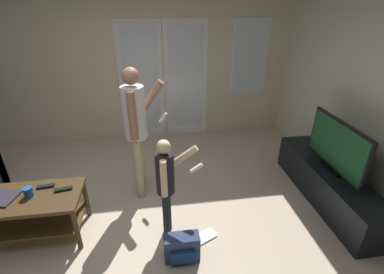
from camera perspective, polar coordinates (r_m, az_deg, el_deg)
The scene contains 13 objects.
ground_plane at distance 3.21m, azimuth -13.29°, elevation -19.39°, with size 5.60×4.97×0.02m, color beige.
wall_back_with_doors at distance 4.79m, azimuth -12.01°, elevation 14.69°, with size 5.60×0.09×2.72m.
coffee_table at distance 3.31m, azimuth -30.71°, elevation -12.53°, with size 1.05×0.55×0.51m.
tv_stand at distance 3.81m, azimuth 26.21°, elevation -8.85°, with size 0.43×1.78×0.44m.
flat_screen_tv at distance 3.56m, azimuth 27.86°, elevation -1.73°, with size 0.08×0.99×0.61m.
person_adult at distance 3.25m, azimuth -11.52°, elevation 2.70°, with size 0.51×0.44×1.63m.
person_child at distance 2.72m, azimuth -5.31°, elevation -9.12°, with size 0.48×0.30×1.13m.
backpack at distance 2.84m, azimuth -2.14°, elevation -21.98°, with size 0.34×0.19×0.27m.
loose_keyboard at distance 3.06m, azimuth 1.08°, elevation -20.73°, with size 0.45×0.31×0.02m.
laptop_closed at distance 3.34m, azimuth -34.91°, elevation -10.26°, with size 0.30×0.26×0.02m, color #302C34.
cup_near_edge at distance 3.20m, azimuth -30.83°, elevation -9.76°, with size 0.09×0.09×0.10m, color #1D4C94.
tv_remote_black at distance 3.15m, azimuth -25.10°, elevation -9.77°, with size 0.17×0.05×0.02m, color black.
dvd_remote_slim at distance 3.27m, azimuth -28.06°, elevation -9.00°, with size 0.17×0.05×0.02m, color black.
Camera 1 is at (0.37, -2.23, 2.26)m, focal length 25.72 mm.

